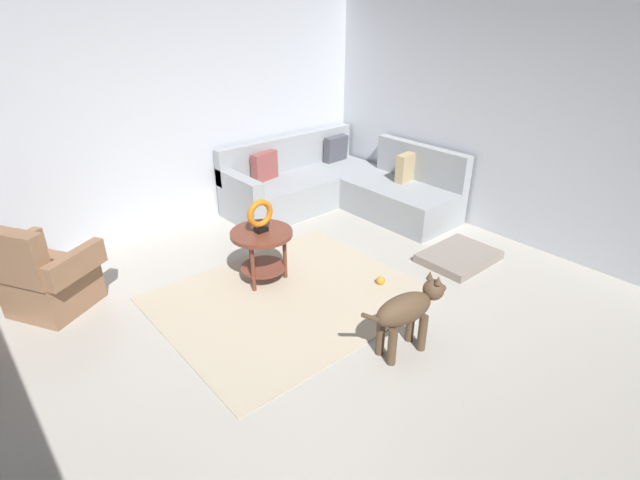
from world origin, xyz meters
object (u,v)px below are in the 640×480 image
side_table (262,243)px  torus_sculpture (260,215)px  dog_toy_ball (381,281)px  dog (408,310)px  sectional_couch (338,187)px  dog_bed_mat (459,257)px  armchair (45,279)px

side_table → torus_sculpture: size_ratio=1.84×
side_table → dog_toy_ball: 1.22m
side_table → dog: bearing=-81.3°
dog_toy_ball → dog: bearing=-126.0°
sectional_couch → dog_bed_mat: (-0.01, -1.93, -0.25)m
sectional_couch → dog: sectional_couch is taller
dog_bed_mat → torus_sculpture: bearing=150.4°
torus_sculpture → dog_toy_ball: 1.34m
armchair → side_table: bearing=34.0°
side_table → torus_sculpture: (-0.00, -0.00, 0.29)m
armchair → torus_sculpture: size_ratio=3.05×
dog_toy_ball → dog_bed_mat: bearing=-12.2°
side_table → dog_bed_mat: side_table is taller
sectional_couch → armchair: size_ratio=2.26×
sectional_couch → dog: bearing=-122.4°
torus_sculpture → armchair: bearing=154.4°
torus_sculpture → dog_bed_mat: bearing=-29.6°
dog_bed_mat → dog_toy_ball: (-1.00, 0.22, -0.00)m
armchair → torus_sculpture: (1.74, -0.83, 0.39)m
armchair → dog_bed_mat: armchair is taller
dog_bed_mat → dog: (-1.58, -0.58, 0.33)m
dog_toy_ball → armchair: bearing=147.2°
sectional_couch → armchair: (-3.58, -0.07, 0.03)m
sectional_couch → armchair: bearing=-178.9°
armchair → dog: 3.15m
sectional_couch → torus_sculpture: size_ratio=6.90×
sectional_couch → torus_sculpture: sectional_couch is taller
torus_sculpture → sectional_couch: bearing=26.0°
dog → dog_toy_ball: dog is taller
sectional_couch → dog_bed_mat: size_ratio=2.81×
side_table → dog_toy_ball: bearing=-44.9°
sectional_couch → dog_bed_mat: sectional_couch is taller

